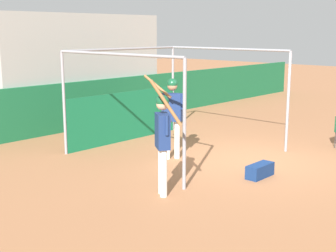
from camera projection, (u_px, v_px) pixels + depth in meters
ground_plane at (251, 161)px, 11.00m from camera, size 60.00×60.00×0.00m
outfield_wall at (93, 104)px, 14.80m from camera, size 24.00×0.12×1.48m
bleacher_section at (54, 67)px, 15.96m from camera, size 5.95×4.00×3.56m
batting_cage at (140, 103)px, 12.39m from camera, size 4.01×3.94×2.55m
player_batter at (172, 110)px, 10.96m from camera, size 0.70×0.74×2.02m
player_waiting at (163, 135)px, 8.48m from camera, size 0.60×0.78×2.19m
equipment_bag at (260, 171)px, 9.76m from camera, size 0.70×0.28×0.28m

